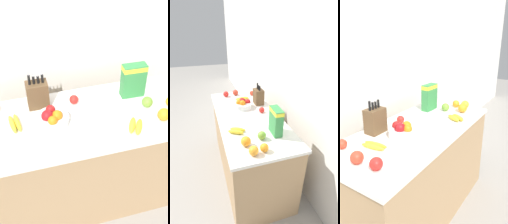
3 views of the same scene
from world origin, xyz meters
The scene contains 16 objects.
ground_plane centered at (0.00, 0.00, 0.00)m, with size 14.00×14.00×0.00m, color gray.
wall_back centered at (0.00, 0.56, 1.30)m, with size 9.00×0.06×2.60m.
counter centered at (0.00, 0.00, 0.43)m, with size 1.58×0.69×0.86m.
knife_block centered at (-0.25, 0.22, 0.97)m, with size 0.15×0.11×0.30m.
cereal_box centered at (0.45, 0.16, 1.01)m, with size 0.18×0.09×0.26m.
fruit_bowl centered at (-0.20, 0.00, 0.91)m, with size 0.22×0.22×0.12m.
banana_bunch_left centered at (-0.44, 0.05, 0.88)m, with size 0.09×0.20×0.03m.
banana_bunch_right centered at (0.33, -0.20, 0.89)m, with size 0.15×0.19×0.04m.
apple_leftmost centered at (0.50, 0.00, 0.90)m, with size 0.08×0.08×0.08m, color #6B9E33.
apple_middle centered at (-0.64, 0.00, 0.91)m, with size 0.08×0.08×0.08m, color red.
apple_rightmost centered at (0.00, 0.18, 0.90)m, with size 0.07×0.07×0.07m, color red.
apple_front centered at (-0.57, 0.23, 0.90)m, with size 0.07×0.07×0.07m, color red.
apple_by_knife_block centered at (-0.63, -0.14, 0.90)m, with size 0.08×0.08×0.08m, color red.
orange_back_center centered at (0.55, -0.16, 0.91)m, with size 0.09×0.09×0.09m, color orange.
orange_mid_right centered at (0.69, -0.14, 0.91)m, with size 0.08×0.08×0.08m, color orange.
orange_mid_left centered at (0.67, -0.04, 0.90)m, with size 0.07×0.07×0.07m, color orange.
Camera 3 is at (-1.38, -0.95, 1.60)m, focal length 35.00 mm.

